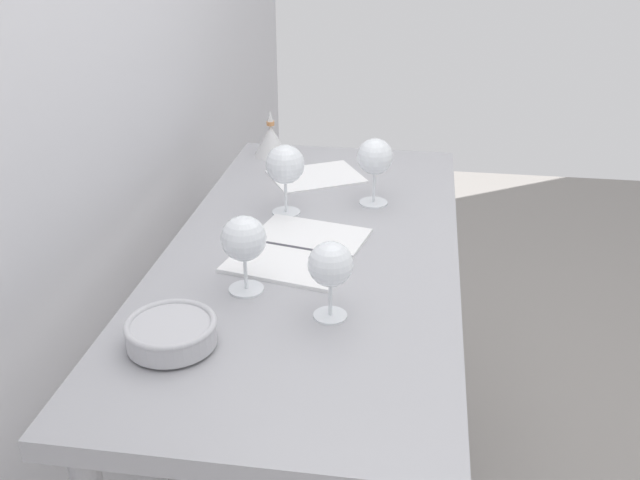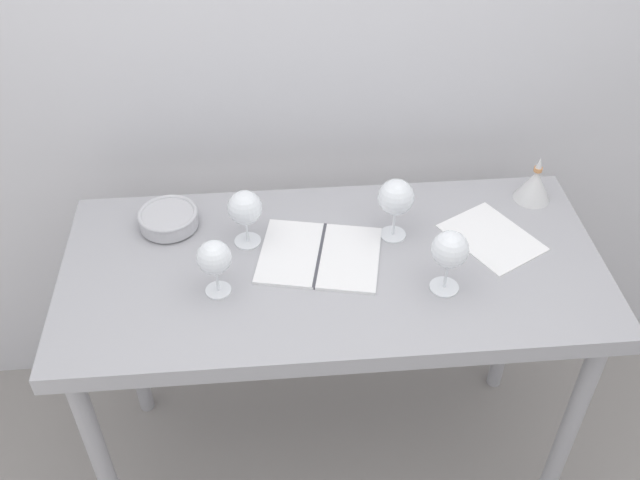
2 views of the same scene
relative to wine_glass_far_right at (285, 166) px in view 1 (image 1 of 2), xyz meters
The scene contains 10 objects.
back_wall 0.52m from the wine_glass_far_right, 113.19° to the left, with size 3.80×0.04×2.60m, color silver.
steel_counter 0.30m from the wine_glass_far_right, 150.80° to the right, with size 1.40×0.65×0.90m.
wine_glass_far_right is the anchor object (origin of this frame).
wine_glass_far_left 0.39m from the wine_glass_far_right, behind, with size 0.09×0.09×0.16m.
wine_glass_near_right 0.23m from the wine_glass_far_right, 65.85° to the right, with size 0.09×0.09×0.17m.
wine_glass_near_left 0.50m from the wine_glass_far_right, 159.37° to the right, with size 0.08×0.08×0.15m.
open_notebook 0.25m from the wine_glass_far_right, 161.40° to the right, with size 0.35×0.31×0.01m.
tasting_sheet_upper 0.29m from the wine_glass_far_right, ahead, with size 0.19×0.24×0.00m, color white.
tasting_bowl 0.62m from the wine_glass_far_right, behind, with size 0.16×0.16×0.05m.
decanter_funnel 0.45m from the wine_glass_far_right, 16.84° to the left, with size 0.10×0.10×0.14m.
Camera 1 is at (-1.43, -0.24, 1.62)m, focal length 39.91 mm.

